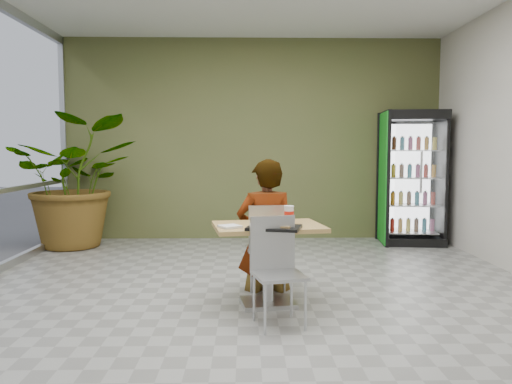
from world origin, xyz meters
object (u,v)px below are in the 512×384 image
at_px(soda_cup, 289,215).
at_px(cafeteria_tray, 274,228).
at_px(dining_table, 268,248).
at_px(potted_plant, 76,181).
at_px(beverage_fridge, 412,178).
at_px(chair_far, 267,240).
at_px(chair_near, 276,261).
at_px(seated_woman, 266,239).

distance_m(soda_cup, cafeteria_tray, 0.38).
relative_size(dining_table, potted_plant, 0.55).
bearing_deg(beverage_fridge, potted_plant, -172.14).
bearing_deg(potted_plant, soda_cup, -43.78).
height_order(soda_cup, potted_plant, potted_plant).
xyz_separation_m(cafeteria_tray, beverage_fridge, (2.29, 3.28, 0.25)).
height_order(dining_table, chair_far, chair_far).
bearing_deg(cafeteria_tray, beverage_fridge, 55.01).
relative_size(chair_near, potted_plant, 0.45).
bearing_deg(potted_plant, chair_near, -50.46).
relative_size(chair_near, beverage_fridge, 0.44).
height_order(dining_table, cafeteria_tray, cafeteria_tray).
height_order(seated_woman, potted_plant, potted_plant).
distance_m(chair_far, potted_plant, 3.66).
height_order(cafeteria_tray, beverage_fridge, beverage_fridge).
bearing_deg(beverage_fridge, cafeteria_tray, -118.84).
bearing_deg(potted_plant, beverage_fridge, 1.70).
distance_m(dining_table, cafeteria_tray, 0.35).
bearing_deg(cafeteria_tray, soda_cup, 65.02).
xyz_separation_m(dining_table, chair_far, (0.01, 0.45, -0.02)).
height_order(chair_far, cafeteria_tray, chair_far).
height_order(dining_table, potted_plant, potted_plant).
bearing_deg(beverage_fridge, chair_far, -126.11).
distance_m(seated_woman, cafeteria_tray, 0.80).
distance_m(cafeteria_tray, potted_plant, 4.17).
bearing_deg(cafeteria_tray, seated_woman, 93.07).
xyz_separation_m(soda_cup, cafeteria_tray, (-0.16, -0.34, -0.07)).
bearing_deg(chair_near, chair_far, 78.02).
bearing_deg(soda_cup, chair_near, -105.88).
height_order(soda_cup, beverage_fridge, beverage_fridge).
bearing_deg(seated_woman, soda_cup, 109.32).
height_order(chair_far, potted_plant, potted_plant).
relative_size(dining_table, beverage_fridge, 0.53).
relative_size(cafeteria_tray, potted_plant, 0.23).
distance_m(chair_near, potted_plant, 4.35).
bearing_deg(chair_far, dining_table, 83.04).
distance_m(chair_far, cafeteria_tray, 0.76).
xyz_separation_m(seated_woman, cafeteria_tray, (0.04, -0.76, 0.24)).
bearing_deg(chair_near, seated_woman, 78.49).
height_order(chair_near, potted_plant, potted_plant).
xyz_separation_m(chair_near, soda_cup, (0.16, 0.55, 0.31)).
distance_m(seated_woman, soda_cup, 0.56).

